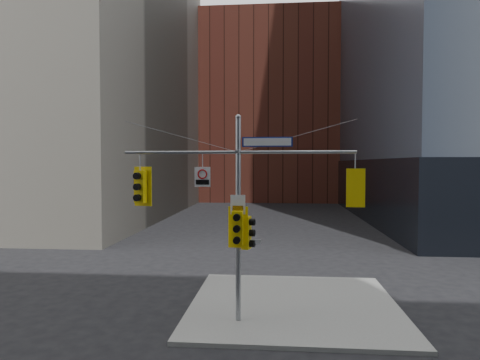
% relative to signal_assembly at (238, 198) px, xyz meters
% --- Properties ---
extents(ground, '(160.00, 160.00, 0.00)m').
position_rel_signal_assembly_xyz_m(ground, '(0.00, -1.99, -4.42)').
color(ground, black).
rests_on(ground, ground).
extents(sidewalk_corner, '(8.00, 8.00, 0.15)m').
position_rel_signal_assembly_xyz_m(sidewalk_corner, '(2.00, 2.01, -4.34)').
color(sidewalk_corner, gray).
rests_on(sidewalk_corner, ground).
extents(brick_midrise, '(26.00, 20.00, 28.00)m').
position_rel_signal_assembly_xyz_m(brick_midrise, '(0.00, 56.01, 9.58)').
color(brick_midrise, brown).
rests_on(brick_midrise, ground).
extents(signal_assembly, '(8.00, 0.80, 7.30)m').
position_rel_signal_assembly_xyz_m(signal_assembly, '(0.00, 0.00, 0.00)').
color(signal_assembly, gray).
rests_on(signal_assembly, ground).
extents(traffic_light_west_arm, '(0.66, 0.60, 1.40)m').
position_rel_signal_assembly_xyz_m(traffic_light_west_arm, '(-3.46, 0.01, 0.38)').
color(traffic_light_west_arm, yellow).
rests_on(traffic_light_west_arm, ground).
extents(traffic_light_east_arm, '(0.62, 0.50, 1.29)m').
position_rel_signal_assembly_xyz_m(traffic_light_east_arm, '(3.95, 0.00, 0.38)').
color(traffic_light_east_arm, yellow).
rests_on(traffic_light_east_arm, ground).
extents(traffic_light_pole_side, '(0.49, 0.42, 1.13)m').
position_rel_signal_assembly_xyz_m(traffic_light_pole_side, '(0.33, -0.00, -1.19)').
color(traffic_light_pole_side, yellow).
rests_on(traffic_light_pole_side, ground).
extents(traffic_light_pole_front, '(0.68, 0.54, 1.42)m').
position_rel_signal_assembly_xyz_m(traffic_light_pole_front, '(0.00, -0.27, -0.99)').
color(traffic_light_pole_front, yellow).
rests_on(traffic_light_pole_front, ground).
extents(street_sign_blade, '(1.73, 0.09, 0.34)m').
position_rel_signal_assembly_xyz_m(street_sign_blade, '(1.00, 0.00, 1.93)').
color(street_sign_blade, navy).
rests_on(street_sign_blade, ground).
extents(regulatory_sign_arm, '(0.55, 0.07, 0.69)m').
position_rel_signal_assembly_xyz_m(regulatory_sign_arm, '(-1.24, -0.02, 0.75)').
color(regulatory_sign_arm, silver).
rests_on(regulatory_sign_arm, ground).
extents(regulatory_sign_pole, '(0.51, 0.05, 0.66)m').
position_rel_signal_assembly_xyz_m(regulatory_sign_pole, '(0.00, -0.12, -0.23)').
color(regulatory_sign_pole, silver).
rests_on(regulatory_sign_pole, ground).
extents(street_blade_ew, '(0.67, 0.03, 0.13)m').
position_rel_signal_assembly_xyz_m(street_blade_ew, '(0.45, 0.01, -1.50)').
color(street_blade_ew, silver).
rests_on(street_blade_ew, ground).
extents(street_blade_ns, '(0.14, 0.82, 0.17)m').
position_rel_signal_assembly_xyz_m(street_blade_ns, '(0.00, 0.46, -1.65)').
color(street_blade_ns, '#145926').
rests_on(street_blade_ns, ground).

